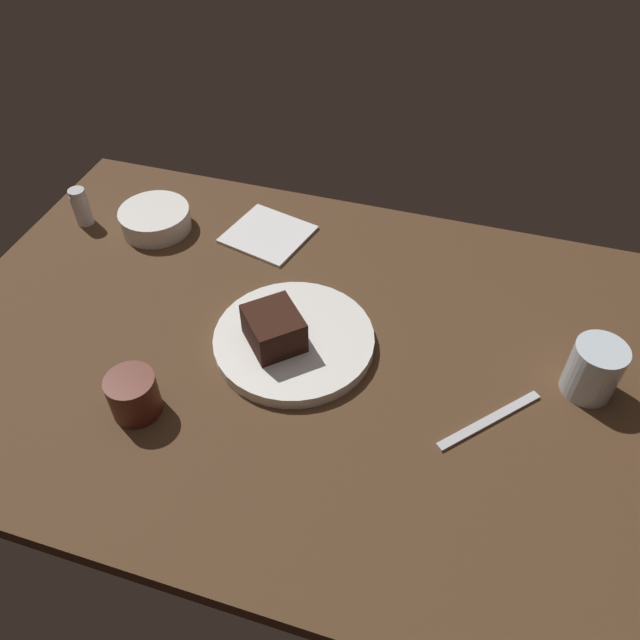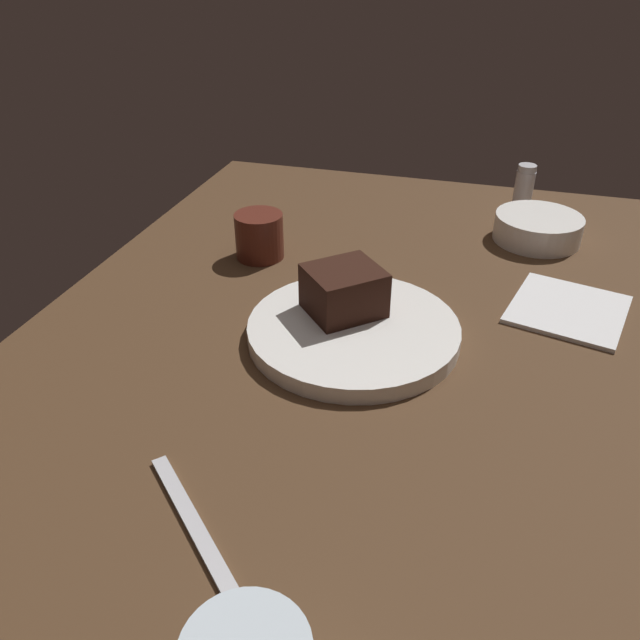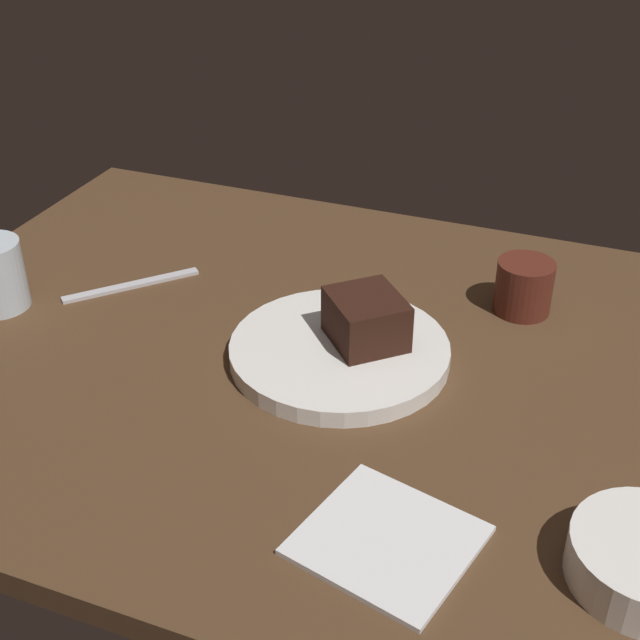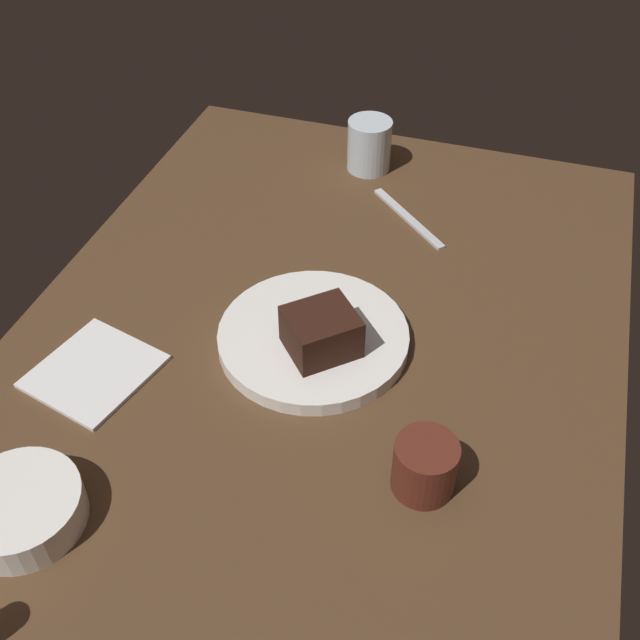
{
  "view_description": "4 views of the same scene",
  "coord_description": "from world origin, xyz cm",
  "px_view_note": "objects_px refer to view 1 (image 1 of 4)",
  "views": [
    {
      "loc": [
        -25.47,
        65.74,
        80.57
      ],
      "look_at": [
        -4.17,
        -3.83,
        6.16
      ],
      "focal_mm": 35.34,
      "sensor_mm": 36.0,
      "label": 1
    },
    {
      "loc": [
        -65.75,
        -14.44,
        47.32
      ],
      "look_at": [
        -1.43,
        4.18,
        5.28
      ],
      "focal_mm": 35.58,
      "sensor_mm": 36.0,
      "label": 2
    },
    {
      "loc": [
        28.34,
        -81.36,
        62.69
      ],
      "look_at": [
        -4.64,
        3.29,
        5.79
      ],
      "focal_mm": 48.83,
      "sensor_mm": 36.0,
      "label": 3
    },
    {
      "loc": [
        70.01,
        23.65,
        77.84
      ],
      "look_at": [
        -2.97,
        0.29,
        5.59
      ],
      "focal_mm": 42.55,
      "sensor_mm": 36.0,
      "label": 4
    }
  ],
  "objects_px": {
    "side_bowl": "(155,219)",
    "coffee_cup": "(134,395)",
    "dessert_plate": "(294,341)",
    "water_glass": "(594,369)",
    "butter_knife": "(490,420)",
    "folded_napkin": "(268,234)",
    "salt_shaker": "(81,207)",
    "chocolate_cake_slice": "(274,328)"
  },
  "relations": [
    {
      "from": "chocolate_cake_slice",
      "to": "water_glass",
      "type": "bearing_deg",
      "value": -172.38
    },
    {
      "from": "dessert_plate",
      "to": "water_glass",
      "type": "xyz_separation_m",
      "value": [
        -0.46,
        -0.05,
        0.04
      ]
    },
    {
      "from": "salt_shaker",
      "to": "coffee_cup",
      "type": "xyz_separation_m",
      "value": [
        -0.33,
        0.39,
        -0.0
      ]
    },
    {
      "from": "dessert_plate",
      "to": "folded_napkin",
      "type": "height_order",
      "value": "dessert_plate"
    },
    {
      "from": "coffee_cup",
      "to": "folded_napkin",
      "type": "relative_size",
      "value": 0.5
    },
    {
      "from": "dessert_plate",
      "to": "folded_napkin",
      "type": "xyz_separation_m",
      "value": [
        0.14,
        -0.26,
        -0.01
      ]
    },
    {
      "from": "salt_shaker",
      "to": "folded_napkin",
      "type": "distance_m",
      "value": 0.38
    },
    {
      "from": "folded_napkin",
      "to": "chocolate_cake_slice",
      "type": "bearing_deg",
      "value": 112.61
    },
    {
      "from": "salt_shaker",
      "to": "folded_napkin",
      "type": "height_order",
      "value": "salt_shaker"
    },
    {
      "from": "folded_napkin",
      "to": "salt_shaker",
      "type": "bearing_deg",
      "value": 10.5
    },
    {
      "from": "salt_shaker",
      "to": "water_glass",
      "type": "xyz_separation_m",
      "value": [
        -0.97,
        0.15,
        0.01
      ]
    },
    {
      "from": "salt_shaker",
      "to": "water_glass",
      "type": "bearing_deg",
      "value": 171.35
    },
    {
      "from": "dessert_plate",
      "to": "side_bowl",
      "type": "height_order",
      "value": "side_bowl"
    },
    {
      "from": "water_glass",
      "to": "folded_napkin",
      "type": "height_order",
      "value": "water_glass"
    },
    {
      "from": "dessert_plate",
      "to": "coffee_cup",
      "type": "distance_m",
      "value": 0.27
    },
    {
      "from": "chocolate_cake_slice",
      "to": "salt_shaker",
      "type": "xyz_separation_m",
      "value": [
        0.49,
        -0.21,
        -0.01
      ]
    },
    {
      "from": "chocolate_cake_slice",
      "to": "coffee_cup",
      "type": "height_order",
      "value": "chocolate_cake_slice"
    },
    {
      "from": "salt_shaker",
      "to": "butter_knife",
      "type": "xyz_separation_m",
      "value": [
        -0.84,
        0.25,
        -0.04
      ]
    },
    {
      "from": "side_bowl",
      "to": "coffee_cup",
      "type": "relative_size",
      "value": 1.87
    },
    {
      "from": "butter_knife",
      "to": "dessert_plate",
      "type": "bearing_deg",
      "value": -57.61
    },
    {
      "from": "side_bowl",
      "to": "butter_knife",
      "type": "distance_m",
      "value": 0.75
    },
    {
      "from": "coffee_cup",
      "to": "butter_knife",
      "type": "relative_size",
      "value": 0.39
    },
    {
      "from": "chocolate_cake_slice",
      "to": "butter_knife",
      "type": "relative_size",
      "value": 0.47
    },
    {
      "from": "side_bowl",
      "to": "water_glass",
      "type": "bearing_deg",
      "value": 168.09
    },
    {
      "from": "water_glass",
      "to": "side_bowl",
      "type": "distance_m",
      "value": 0.85
    },
    {
      "from": "water_glass",
      "to": "butter_knife",
      "type": "distance_m",
      "value": 0.18
    },
    {
      "from": "side_bowl",
      "to": "folded_napkin",
      "type": "relative_size",
      "value": 0.93
    },
    {
      "from": "water_glass",
      "to": "coffee_cup",
      "type": "xyz_separation_m",
      "value": [
        0.65,
        0.24,
        -0.01
      ]
    },
    {
      "from": "folded_napkin",
      "to": "dessert_plate",
      "type": "bearing_deg",
      "value": 118.57
    },
    {
      "from": "dessert_plate",
      "to": "salt_shaker",
      "type": "distance_m",
      "value": 0.55
    },
    {
      "from": "folded_napkin",
      "to": "butter_knife",
      "type": "bearing_deg",
      "value": 145.58
    },
    {
      "from": "salt_shaker",
      "to": "butter_knife",
      "type": "height_order",
      "value": "salt_shaker"
    },
    {
      "from": "coffee_cup",
      "to": "dessert_plate",
      "type": "bearing_deg",
      "value": -133.55
    },
    {
      "from": "water_glass",
      "to": "butter_knife",
      "type": "relative_size",
      "value": 0.49
    },
    {
      "from": "salt_shaker",
      "to": "side_bowl",
      "type": "xyz_separation_m",
      "value": [
        -0.15,
        -0.03,
        -0.02
      ]
    },
    {
      "from": "side_bowl",
      "to": "coffee_cup",
      "type": "xyz_separation_m",
      "value": [
        -0.18,
        0.41,
        0.01
      ]
    },
    {
      "from": "butter_knife",
      "to": "folded_napkin",
      "type": "bearing_deg",
      "value": -81.75
    },
    {
      "from": "side_bowl",
      "to": "coffee_cup",
      "type": "height_order",
      "value": "coffee_cup"
    },
    {
      "from": "dessert_plate",
      "to": "side_bowl",
      "type": "bearing_deg",
      "value": -31.16
    },
    {
      "from": "dessert_plate",
      "to": "coffee_cup",
      "type": "relative_size",
      "value": 3.56
    },
    {
      "from": "butter_knife",
      "to": "coffee_cup",
      "type": "bearing_deg",
      "value": -32.67
    },
    {
      "from": "chocolate_cake_slice",
      "to": "salt_shaker",
      "type": "relative_size",
      "value": 1.14
    }
  ]
}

